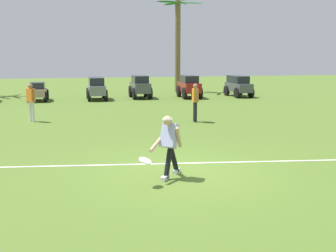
# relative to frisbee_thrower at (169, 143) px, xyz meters

# --- Properties ---
(ground_plane) EXTENTS (80.00, 80.00, 0.00)m
(ground_plane) POSITION_rel_frisbee_thrower_xyz_m (0.42, 0.42, -0.80)
(ground_plane) COLOR #4D6A25
(field_line_paint) EXTENTS (19.02, 2.46, 0.01)m
(field_line_paint) POSITION_rel_frisbee_thrower_xyz_m (0.42, 1.18, -0.80)
(field_line_paint) COLOR white
(field_line_paint) RESTS_ON ground_plane
(frisbee_thrower) EXTENTS (0.88, 0.82, 1.42)m
(frisbee_thrower) POSITION_rel_frisbee_thrower_xyz_m (0.00, 0.00, 0.00)
(frisbee_thrower) COLOR black
(frisbee_thrower) RESTS_ON ground_plane
(frisbee_in_flight) EXTENTS (0.38, 0.38, 0.12)m
(frisbee_in_flight) POSITION_rel_frisbee_thrower_xyz_m (-0.63, -0.49, -0.24)
(frisbee_in_flight) COLOR white
(teammate_near_sideline) EXTENTS (0.39, 0.41, 1.56)m
(teammate_near_sideline) POSITION_rel_frisbee_thrower_xyz_m (-3.85, 8.90, 0.14)
(teammate_near_sideline) COLOR silver
(teammate_near_sideline) RESTS_ON ground_plane
(teammate_midfield) EXTENTS (0.21, 0.49, 1.56)m
(teammate_midfield) POSITION_rel_frisbee_thrower_xyz_m (2.68, 7.45, 0.14)
(teammate_midfield) COLOR black
(teammate_midfield) RESTS_ON ground_plane
(parked_car_slot_b) EXTENTS (1.10, 2.21, 1.10)m
(parked_car_slot_b) POSITION_rel_frisbee_thrower_xyz_m (-4.29, 16.80, -0.23)
(parked_car_slot_b) COLOR #998466
(parked_car_slot_b) RESTS_ON ground_plane
(parked_car_slot_c) EXTENTS (1.19, 2.42, 1.34)m
(parked_car_slot_c) POSITION_rel_frisbee_thrower_xyz_m (-0.89, 16.80, -0.08)
(parked_car_slot_c) COLOR slate
(parked_car_slot_c) RESTS_ON ground_plane
(parked_car_slot_d) EXTENTS (1.22, 2.38, 1.40)m
(parked_car_slot_d) POSITION_rel_frisbee_thrower_xyz_m (1.82, 17.20, -0.06)
(parked_car_slot_d) COLOR #474C51
(parked_car_slot_d) RESTS_ON ground_plane
(parked_car_slot_e) EXTENTS (1.17, 2.36, 1.40)m
(parked_car_slot_e) POSITION_rel_frisbee_thrower_xyz_m (4.87, 16.70, -0.06)
(parked_car_slot_e) COLOR maroon
(parked_car_slot_e) RESTS_ON ground_plane
(parked_car_slot_f) EXTENTS (1.26, 2.45, 1.34)m
(parked_car_slot_f) POSITION_rel_frisbee_thrower_xyz_m (8.19, 16.81, -0.08)
(parked_car_slot_f) COLOR #474C51
(parked_car_slot_f) RESTS_ON ground_plane
(palm_tree_right_of_centre) EXTENTS (3.42, 3.20, 6.64)m
(palm_tree_right_of_centre) POSITION_rel_frisbee_thrower_xyz_m (5.14, 20.99, 2.98)
(palm_tree_right_of_centre) COLOR brown
(palm_tree_right_of_centre) RESTS_ON ground_plane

